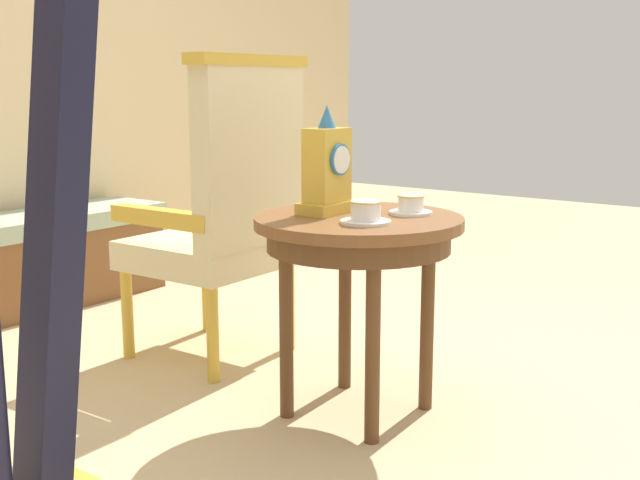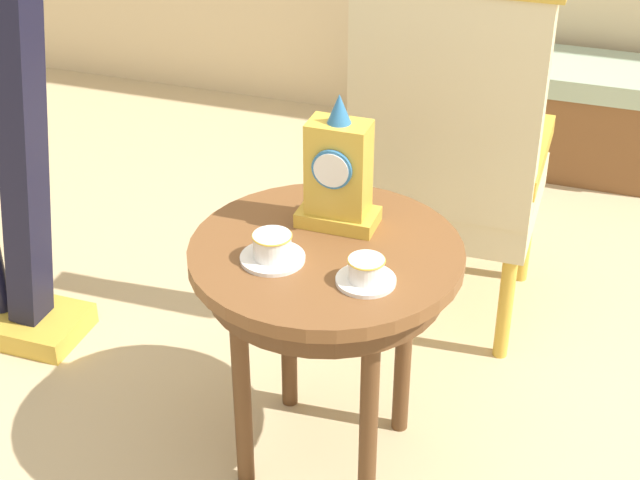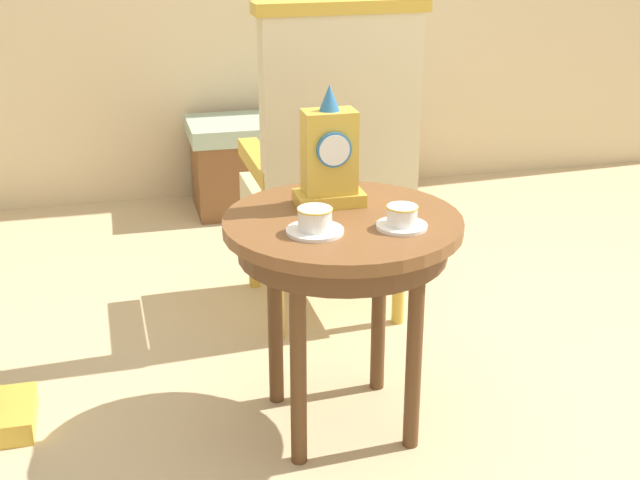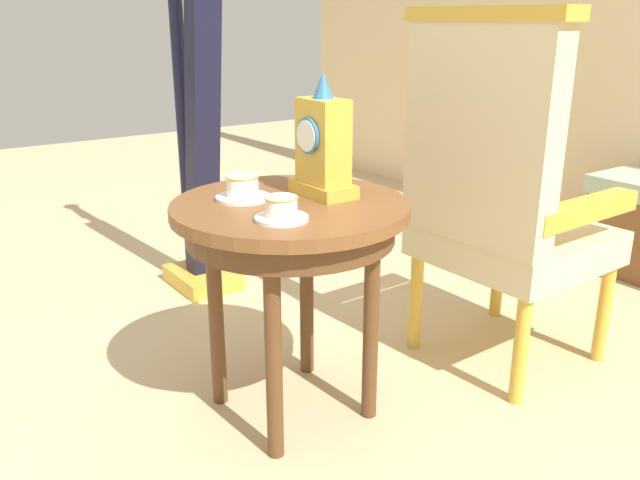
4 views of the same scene
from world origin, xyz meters
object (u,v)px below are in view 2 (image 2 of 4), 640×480
Objects in this scene: teacup_right at (366,272)px; mantel_clock at (338,174)px; window_bench at (544,112)px; teacup_left at (272,249)px; side_table at (326,277)px; armchair at (449,152)px; harp at (5,124)px.

teacup_right is 0.28m from mantel_clock.
mantel_clock reaches higher than window_bench.
window_bench is (0.38, 2.01, -0.45)m from teacup_left.
armchair is at bearing 78.24° from side_table.
window_bench is (0.29, 1.81, -0.55)m from mantel_clock.
harp reaches higher than window_bench.
mantel_clock reaches higher than teacup_right.
harp reaches higher than side_table.
armchair is (0.14, 0.68, 0.04)m from side_table.
teacup_left is 0.81m from armchair.
teacup_right is at bearing -15.55° from harp.
armchair reaches higher than window_bench.
harp is at bearing 164.45° from teacup_right.
teacup_left is 0.23m from teacup_right.
window_bench is at bearing 85.61° from teacup_right.
armchair reaches higher than teacup_right.
mantel_clock is 0.32× the size of window_bench.
teacup_right reaches higher than window_bench.
side_table is at bearing -98.42° from window_bench.
mantel_clock reaches higher than teacup_left.
harp reaches higher than teacup_left.
armchair is 1.30m from window_bench.
teacup_left reaches higher than window_bench.
teacup_right is 2.09m from window_bench.
armchair reaches higher than side_table.
armchair is at bearing 75.17° from mantel_clock.
side_table is at bearing 42.57° from teacup_left.
mantel_clock is (0.09, 0.20, 0.11)m from teacup_left.
teacup_right is 1.17m from harp.
side_table is 1.92× the size of mantel_clock.
armchair reaches higher than teacup_left.
teacup_right is 0.40× the size of mantel_clock.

